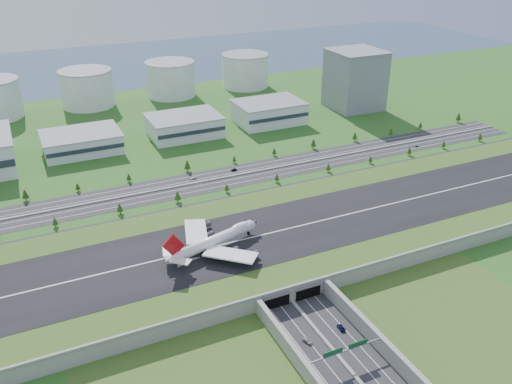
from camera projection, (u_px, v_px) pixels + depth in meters
name	position (u px, v px, depth m)	size (l,w,h in m)	color
ground	(249.00, 251.00, 300.29)	(1200.00, 1200.00, 0.00)	#25581B
airfield_deck	(249.00, 245.00, 298.38)	(520.00, 100.00, 9.20)	gray
underpass_road	(351.00, 365.00, 218.03)	(38.80, 120.40, 8.00)	#28282B
sign_gantry_near	(345.00, 351.00, 220.01)	(38.70, 0.70, 9.80)	gray
north_expressway	(193.00, 184.00, 377.41)	(560.00, 36.00, 0.12)	#28282B
tree_row	(204.00, 175.00, 379.53)	(506.92, 48.75, 8.49)	#3D2819
hangar_mid_a	(82.00, 142.00, 428.60)	(58.00, 42.00, 15.00)	silver
hangar_mid_b	(184.00, 126.00, 460.23)	(58.00, 42.00, 17.00)	silver
hangar_mid_c	(269.00, 112.00, 489.97)	(58.00, 42.00, 19.00)	silver
office_tower	(355.00, 80.00, 521.87)	(46.00, 46.00, 55.00)	gray
fuel_tank_b	(87.00, 89.00, 531.03)	(50.00, 50.00, 35.00)	silver
fuel_tank_c	(171.00, 79.00, 563.10)	(50.00, 50.00, 35.00)	silver
fuel_tank_d	(245.00, 71.00, 595.18)	(50.00, 50.00, 35.00)	silver
bay_water	(95.00, 66.00, 690.06)	(1200.00, 260.00, 0.06)	#38516B
boeing_747	(215.00, 240.00, 284.59)	(60.33, 56.22, 19.15)	white
car_0	(307.00, 341.00, 234.20)	(2.02, 5.02, 1.71)	silver
car_2	(341.00, 328.00, 242.01)	(2.37, 5.15, 1.43)	#0B0E38
car_5	(234.00, 170.00, 397.03)	(1.54, 4.41, 1.45)	black
car_6	(416.00, 146.00, 440.25)	(2.26, 4.89, 1.36)	#B7B7BC
car_7	(193.00, 178.00, 384.06)	(2.00, 4.92, 1.43)	silver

